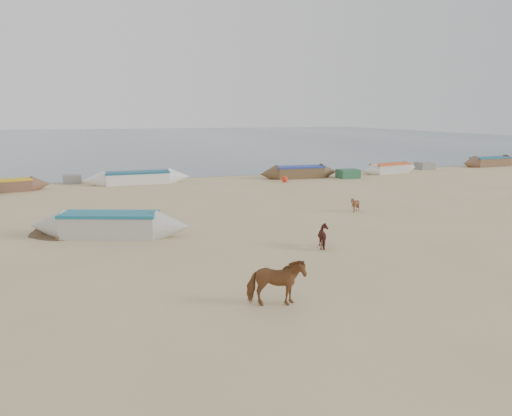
{
  "coord_description": "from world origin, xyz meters",
  "views": [
    {
      "loc": [
        -6.39,
        -14.75,
        4.8
      ],
      "look_at": [
        0.0,
        4.0,
        1.0
      ],
      "focal_mm": 35.0,
      "sensor_mm": 36.0,
      "label": 1
    }
  ],
  "objects": [
    {
      "name": "ground",
      "position": [
        0.0,
        0.0,
        0.0
      ],
      "size": [
        140.0,
        140.0,
        0.0
      ],
      "primitive_type": "plane",
      "color": "tan",
      "rests_on": "ground"
    },
    {
      "name": "sea",
      "position": [
        0.0,
        82.0,
        0.01
      ],
      "size": [
        160.0,
        160.0,
        0.0
      ],
      "primitive_type": "plane",
      "color": "slate",
      "rests_on": "ground"
    },
    {
      "name": "cow_adult",
      "position": [
        -2.08,
        -3.65,
        0.61
      ],
      "size": [
        1.57,
        0.99,
        1.23
      ],
      "primitive_type": "imported",
      "rotation": [
        0.0,
        0.0,
        1.33
      ],
      "color": "brown",
      "rests_on": "ground"
    },
    {
      "name": "calf_front",
      "position": [
        5.93,
        6.39,
        0.37
      ],
      "size": [
        0.74,
        0.68,
        0.74
      ],
      "primitive_type": "imported",
      "rotation": [
        0.0,
        0.0,
        -1.69
      ],
      "color": "brown",
      "rests_on": "ground"
    },
    {
      "name": "calf_right",
      "position": [
        1.59,
        0.93,
        0.41
      ],
      "size": [
        0.8,
        0.9,
        0.83
      ],
      "primitive_type": "imported",
      "rotation": [
        0.0,
        0.0,
        1.69
      ],
      "color": "#54241B",
      "rests_on": "ground"
    },
    {
      "name": "near_canoe",
      "position": [
        -5.67,
        5.09,
        0.48
      ],
      "size": [
        6.36,
        3.36,
        0.96
      ],
      "primitive_type": null,
      "rotation": [
        0.0,
        0.0,
        -0.35
      ],
      "color": "beige",
      "rests_on": "ground"
    },
    {
      "name": "debris_pile",
      "position": [
        -7.17,
        6.57,
        0.24
      ],
      "size": [
        3.91,
        3.91,
        0.48
      ],
      "primitive_type": "cone",
      "rotation": [
        0.0,
        0.0,
        0.29
      ],
      "color": "brown",
      "rests_on": "ground"
    },
    {
      "name": "waterline_canoes",
      "position": [
        2.35,
        20.07,
        0.42
      ],
      "size": [
        62.21,
        4.47,
        0.89
      ],
      "color": "brown",
      "rests_on": "ground"
    },
    {
      "name": "beach_clutter",
      "position": [
        3.49,
        19.36,
        0.3
      ],
      "size": [
        44.64,
        5.16,
        0.64
      ],
      "color": "#2C6237",
      "rests_on": "ground"
    }
  ]
}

